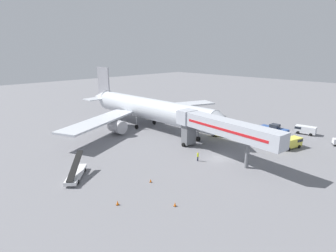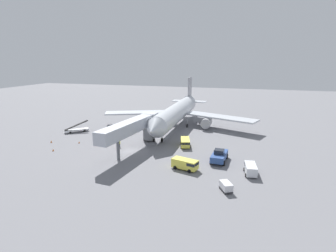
{
  "view_description": "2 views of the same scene",
  "coord_description": "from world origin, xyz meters",
  "px_view_note": "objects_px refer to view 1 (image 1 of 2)",
  "views": [
    {
      "loc": [
        -39.32,
        -26.26,
        18.91
      ],
      "look_at": [
        1.75,
        14.94,
        2.85
      ],
      "focal_mm": 29.14,
      "sensor_mm": 36.0,
      "label": 1
    },
    {
      "loc": [
        25.87,
        -54.93,
        20.81
      ],
      "look_at": [
        4.57,
        15.2,
        2.76
      ],
      "focal_mm": 29.02,
      "sensor_mm": 36.0,
      "label": 2
    }
  ],
  "objects_px": {
    "airplane_at_gate": "(147,109)",
    "belt_loader_truck": "(76,173)",
    "safety_cone_bravo": "(175,204)",
    "service_van_mid_left": "(290,142)",
    "service_van_rear_right": "(305,129)",
    "pushback_tug": "(273,130)",
    "safety_cone_alpha": "(118,203)",
    "jet_bridge": "(219,127)",
    "ground_crew_worker_foreground": "(198,156)",
    "safety_cone_charlie": "(151,181)",
    "service_van_outer_left": "(223,132)"
  },
  "relations": [
    {
      "from": "airplane_at_gate",
      "to": "pushback_tug",
      "type": "xyz_separation_m",
      "value": [
        16.01,
        -25.86,
        -3.55
      ]
    },
    {
      "from": "service_van_mid_left",
      "to": "service_van_rear_right",
      "type": "bearing_deg",
      "value": 6.72
    },
    {
      "from": "service_van_rear_right",
      "to": "safety_cone_bravo",
      "type": "xyz_separation_m",
      "value": [
        -44.1,
        0.14,
        -0.82
      ]
    },
    {
      "from": "service_van_rear_right",
      "to": "safety_cone_alpha",
      "type": "bearing_deg",
      "value": 173.6
    },
    {
      "from": "airplane_at_gate",
      "to": "service_van_rear_right",
      "type": "xyz_separation_m",
      "value": [
        22.34,
        -30.68,
        -3.7
      ]
    },
    {
      "from": "belt_loader_truck",
      "to": "safety_cone_alpha",
      "type": "distance_m",
      "value": 10.99
    },
    {
      "from": "safety_cone_bravo",
      "to": "service_van_mid_left",
      "type": "bearing_deg",
      "value": -2.8
    },
    {
      "from": "service_van_outer_left",
      "to": "safety_cone_alpha",
      "type": "xyz_separation_m",
      "value": [
        -33.62,
        -7.01,
        -0.78
      ]
    },
    {
      "from": "jet_bridge",
      "to": "service_van_mid_left",
      "type": "xyz_separation_m",
      "value": [
        14.3,
        -7.62,
        -4.44
      ]
    },
    {
      "from": "service_van_rear_right",
      "to": "safety_cone_charlie",
      "type": "bearing_deg",
      "value": 170.23
    },
    {
      "from": "ground_crew_worker_foreground",
      "to": "safety_cone_alpha",
      "type": "distance_m",
      "value": 18.54
    },
    {
      "from": "safety_cone_alpha",
      "to": "safety_cone_charlie",
      "type": "bearing_deg",
      "value": 13.65
    },
    {
      "from": "safety_cone_bravo",
      "to": "service_van_outer_left",
      "type": "bearing_deg",
      "value": 23.34
    },
    {
      "from": "jet_bridge",
      "to": "service_van_rear_right",
      "type": "height_order",
      "value": "jet_bridge"
    },
    {
      "from": "safety_cone_bravo",
      "to": "ground_crew_worker_foreground",
      "type": "bearing_deg",
      "value": 28.36
    },
    {
      "from": "pushback_tug",
      "to": "service_van_outer_left",
      "type": "distance_m",
      "value": 11.93
    },
    {
      "from": "ground_crew_worker_foreground",
      "to": "safety_cone_charlie",
      "type": "distance_m",
      "value": 11.35
    },
    {
      "from": "service_van_rear_right",
      "to": "ground_crew_worker_foreground",
      "type": "xyz_separation_m",
      "value": [
        -30.63,
        7.42,
        -0.21
      ]
    },
    {
      "from": "belt_loader_truck",
      "to": "service_van_mid_left",
      "type": "relative_size",
      "value": 1.15
    },
    {
      "from": "service_van_rear_right",
      "to": "service_van_outer_left",
      "type": "distance_m",
      "value": 19.88
    },
    {
      "from": "service_van_outer_left",
      "to": "jet_bridge",
      "type": "bearing_deg",
      "value": -149.97
    },
    {
      "from": "jet_bridge",
      "to": "safety_cone_alpha",
      "type": "bearing_deg",
      "value": -178.25
    },
    {
      "from": "ground_crew_worker_foreground",
      "to": "pushback_tug",
      "type": "bearing_deg",
      "value": -6.11
    },
    {
      "from": "pushback_tug",
      "to": "safety_cone_charlie",
      "type": "bearing_deg",
      "value": 176.13
    },
    {
      "from": "airplane_at_gate",
      "to": "belt_loader_truck",
      "type": "xyz_separation_m",
      "value": [
        -26.76,
        -14.2,
        -4.03
      ]
    },
    {
      "from": "airplane_at_gate",
      "to": "safety_cone_bravo",
      "type": "height_order",
      "value": "airplane_at_gate"
    },
    {
      "from": "belt_loader_truck",
      "to": "safety_cone_alpha",
      "type": "bearing_deg",
      "value": -89.76
    },
    {
      "from": "service_van_rear_right",
      "to": "safety_cone_bravo",
      "type": "relative_size",
      "value": 8.16
    },
    {
      "from": "service_van_rear_right",
      "to": "safety_cone_bravo",
      "type": "bearing_deg",
      "value": 179.81
    },
    {
      "from": "airplane_at_gate",
      "to": "safety_cone_bravo",
      "type": "xyz_separation_m",
      "value": [
        -21.76,
        -30.53,
        -4.52
      ]
    },
    {
      "from": "ground_crew_worker_foreground",
      "to": "service_van_rear_right",
      "type": "bearing_deg",
      "value": -13.62
    },
    {
      "from": "belt_loader_truck",
      "to": "service_van_rear_right",
      "type": "relative_size",
      "value": 1.34
    },
    {
      "from": "jet_bridge",
      "to": "belt_loader_truck",
      "type": "relative_size",
      "value": 3.64
    },
    {
      "from": "airplane_at_gate",
      "to": "belt_loader_truck",
      "type": "height_order",
      "value": "airplane_at_gate"
    },
    {
      "from": "pushback_tug",
      "to": "safety_cone_charlie",
      "type": "xyz_separation_m",
      "value": [
        -35.63,
        2.41,
        -0.99
      ]
    },
    {
      "from": "service_van_mid_left",
      "to": "ground_crew_worker_foreground",
      "type": "bearing_deg",
      "value": 154.53
    },
    {
      "from": "ground_crew_worker_foreground",
      "to": "safety_cone_bravo",
      "type": "distance_m",
      "value": 15.33
    },
    {
      "from": "service_van_outer_left",
      "to": "belt_loader_truck",
      "type": "bearing_deg",
      "value": 173.27
    },
    {
      "from": "jet_bridge",
      "to": "service_van_outer_left",
      "type": "relative_size",
      "value": 4.02
    },
    {
      "from": "airplane_at_gate",
      "to": "belt_loader_truck",
      "type": "relative_size",
      "value": 7.93
    },
    {
      "from": "service_van_rear_right",
      "to": "pushback_tug",
      "type": "bearing_deg",
      "value": 142.73
    },
    {
      "from": "safety_cone_bravo",
      "to": "safety_cone_alpha",
      "type": "bearing_deg",
      "value": 132.78
    },
    {
      "from": "belt_loader_truck",
      "to": "service_van_rear_right",
      "type": "height_order",
      "value": "belt_loader_truck"
    },
    {
      "from": "service_van_outer_left",
      "to": "safety_cone_bravo",
      "type": "distance_m",
      "value": 31.22
    },
    {
      "from": "jet_bridge",
      "to": "service_van_rear_right",
      "type": "relative_size",
      "value": 4.87
    },
    {
      "from": "ground_crew_worker_foreground",
      "to": "service_van_mid_left",
      "type": "bearing_deg",
      "value": -25.47
    },
    {
      "from": "airplane_at_gate",
      "to": "service_van_mid_left",
      "type": "height_order",
      "value": "airplane_at_gate"
    },
    {
      "from": "service_van_mid_left",
      "to": "service_van_outer_left",
      "type": "xyz_separation_m",
      "value": [
        -3.38,
        13.93,
        -0.09
      ]
    },
    {
      "from": "safety_cone_bravo",
      "to": "airplane_at_gate",
      "type": "bearing_deg",
      "value": 54.52
    },
    {
      "from": "service_van_rear_right",
      "to": "safety_cone_alpha",
      "type": "distance_m",
      "value": 49.38
    }
  ]
}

